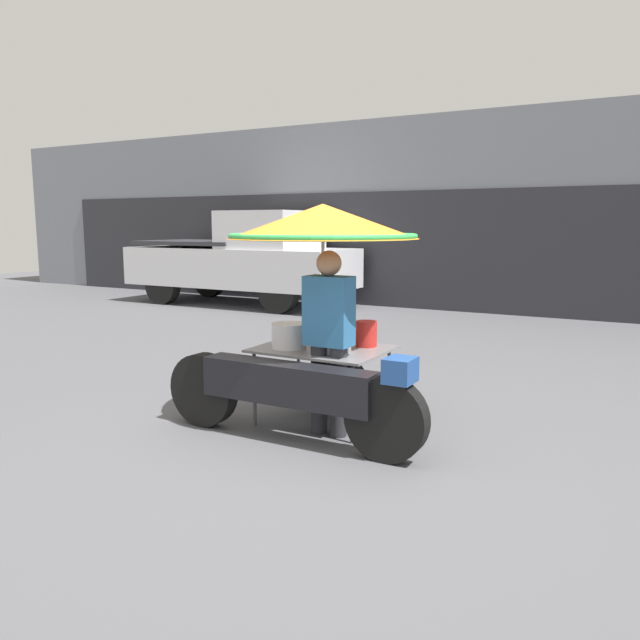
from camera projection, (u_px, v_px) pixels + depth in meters
ground_plane at (315, 440)px, 5.04m from camera, size 36.00×36.00×0.00m
shopfront_building at (535, 214)px, 12.47m from camera, size 28.00×2.06×3.88m
vendor_motorcycle_cart at (318, 267)px, 5.21m from camera, size 2.34×1.62×1.90m
vendor_person at (329, 334)px, 5.06m from camera, size 0.38×0.22×1.52m
pickup_truck at (245, 260)px, 13.38m from camera, size 5.00×1.88×2.00m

